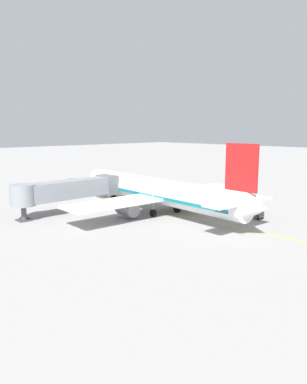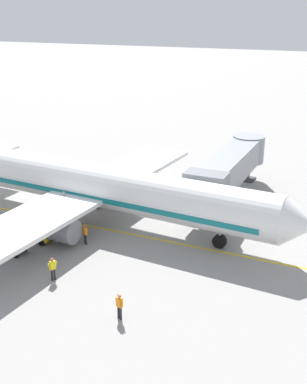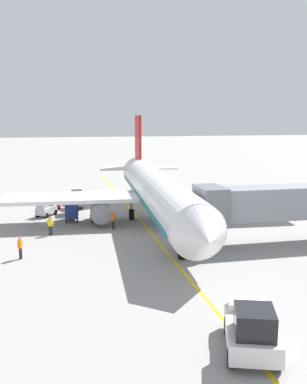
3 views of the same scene
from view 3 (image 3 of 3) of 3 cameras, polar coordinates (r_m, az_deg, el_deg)
ground_plane at (r=43.94m, az=-1.56°, el=-3.95°), size 400.00×400.00×0.00m
gate_lead_in_line at (r=43.94m, az=-1.56°, el=-3.95°), size 0.24×80.00×0.01m
parked_airliner at (r=43.07m, az=0.38°, el=0.10°), size 30.27×37.34×10.63m
jet_bridge at (r=38.09m, az=17.81°, el=-1.21°), size 16.74×3.50×4.98m
pushback_tractor at (r=20.76m, az=12.65°, el=-16.98°), size 3.52×4.88×2.40m
baggage_tug_lead at (r=47.83m, az=-13.83°, el=-2.24°), size 2.31×2.76×1.62m
baggage_tug_trailing at (r=51.36m, az=-13.06°, el=-1.40°), size 1.95×2.75×1.62m
baggage_tug_spare at (r=44.76m, az=-7.35°, el=-2.84°), size 1.31×2.52×1.62m
baggage_cart_front at (r=45.14m, az=-10.65°, el=-2.52°), size 1.30×2.90×1.58m
baggage_cart_second_in_train at (r=48.06m, az=-10.58°, el=-1.77°), size 1.30×2.90×1.58m
baggage_cart_third_in_train at (r=51.19m, az=-10.03°, el=-1.06°), size 1.30×2.90×1.58m
baggage_cart_tail_end at (r=54.16m, az=-9.93°, el=-0.47°), size 1.30×2.90×1.58m
ground_crew_wing_walker at (r=41.21m, az=-5.27°, el=-3.55°), size 0.47×0.65×1.69m
ground_crew_loader at (r=33.98m, az=-16.95°, el=-6.80°), size 0.36×0.71×1.69m
ground_crew_marshaller at (r=39.97m, az=-13.27°, el=-4.18°), size 0.70×0.38×1.69m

